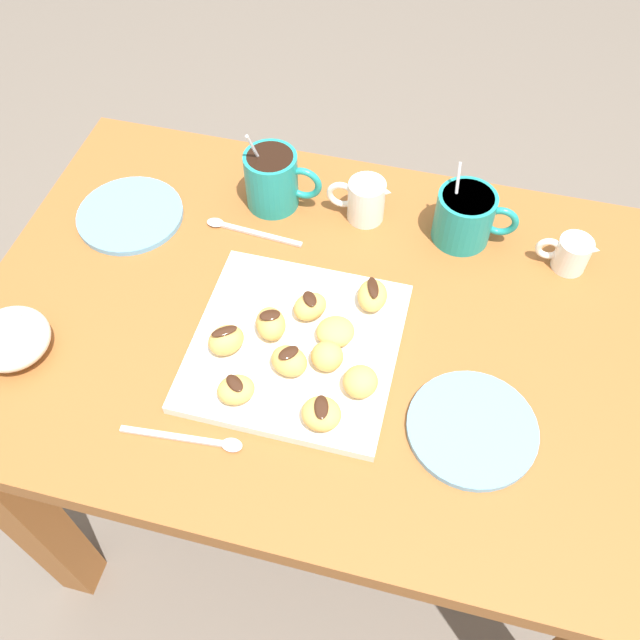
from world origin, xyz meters
The scene contains 29 objects.
ground_plane centered at (0.00, 0.00, 0.00)m, with size 8.00×8.00×0.00m, color #665B51.
dining_table centered at (0.00, 0.00, 0.58)m, with size 1.07×0.70×0.71m.
pastry_plate_square centered at (-0.04, -0.06, 0.72)m, with size 0.29×0.29×0.02m, color white.
coffee_mug_teal_left centered at (-0.15, 0.21, 0.77)m, with size 0.13×0.09×0.15m.
coffee_mug_teal_right centered at (0.16, 0.21, 0.76)m, with size 0.13×0.09×0.13m.
cream_pitcher_white centered at (0.00, 0.22, 0.75)m, with size 0.10×0.06×0.07m.
ice_cream_bowl centered at (-0.42, -0.16, 0.75)m, with size 0.11×0.11×0.08m.
chocolate_sauce_pitcher centered at (0.33, 0.19, 0.74)m, with size 0.09×0.05×0.06m.
saucer_sky_left centered at (-0.37, 0.12, 0.72)m, with size 0.17×0.17×0.01m, color #66A8DB.
saucer_sky_right centered at (0.22, -0.13, 0.72)m, with size 0.17×0.17×0.01m, color #66A8DB.
loose_spoon_near_saucer centered at (-0.13, -0.23, 0.72)m, with size 0.16×0.03×0.01m.
loose_spoon_by_plate centered at (-0.19, 0.14, 0.72)m, with size 0.16×0.03×0.01m.
beignet_0 centered at (-0.03, -0.01, 0.75)m, with size 0.04×0.05×0.03m, color #DBA351.
chocolate_drizzle_0 centered at (-0.03, -0.01, 0.77)m, with size 0.03×0.02×0.01m, color #381E11.
beignet_1 centered at (0.06, -0.11, 0.75)m, with size 0.05×0.05×0.04m, color #DBA351.
beignet_2 centered at (0.05, 0.03, 0.75)m, with size 0.06×0.04×0.03m, color #DBA351.
chocolate_drizzle_2 centered at (0.05, 0.03, 0.77)m, with size 0.04×0.02×0.01m, color #381E11.
beignet_3 centered at (-0.13, -0.10, 0.75)m, with size 0.05×0.04×0.04m, color #DBA351.
chocolate_drizzle_3 centered at (-0.13, -0.10, 0.77)m, with size 0.04×0.01×0.01m, color #381E11.
beignet_4 centered at (0.02, -0.17, 0.75)m, with size 0.05×0.05×0.03m, color #DBA351.
chocolate_drizzle_4 centered at (0.02, -0.17, 0.76)m, with size 0.03×0.02×0.01m, color #381E11.
beignet_5 centered at (0.01, -0.04, 0.74)m, with size 0.05×0.05×0.03m, color #DBA351.
beignet_6 centered at (-0.09, -0.16, 0.75)m, with size 0.04×0.05×0.03m, color #DBA351.
chocolate_drizzle_6 centered at (-0.09, -0.16, 0.76)m, with size 0.03×0.02×0.01m, color #381E11.
beignet_7 centered at (-0.08, -0.05, 0.75)m, with size 0.04×0.05×0.04m, color #DBA351.
chocolate_drizzle_7 centered at (-0.08, -0.05, 0.77)m, with size 0.03×0.02×0.01m, color #381E11.
beignet_8 centered at (0.01, -0.09, 0.75)m, with size 0.04×0.04×0.04m, color #DBA351.
beignet_9 centered at (-0.04, -0.11, 0.75)m, with size 0.04×0.05×0.04m, color #DBA351.
chocolate_drizzle_9 centered at (-0.04, -0.11, 0.77)m, with size 0.03×0.02×0.01m, color #381E11.
Camera 1 is at (0.13, -0.58, 1.53)m, focal length 38.67 mm.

